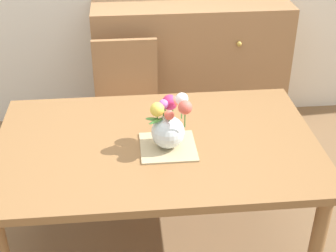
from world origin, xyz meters
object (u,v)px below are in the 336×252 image
Objects in this scene: dining_table at (157,156)px; chair_far at (127,100)px; flower_vase at (169,124)px; dresser at (190,69)px.

dining_table is 0.86m from chair_far.
dining_table is 5.80× the size of flower_vase.
chair_far reaches higher than dining_table.
chair_far is 0.97m from flower_vase.
flower_vase is (0.05, -0.05, 0.21)m from dining_table.
dresser is at bearing 75.29° from dining_table.
dining_table is at bearing 138.40° from flower_vase.
flower_vase is (0.19, -0.89, 0.34)m from chair_far.
dresser is 1.45m from flower_vase.
chair_far is at bearing 99.14° from dining_table.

